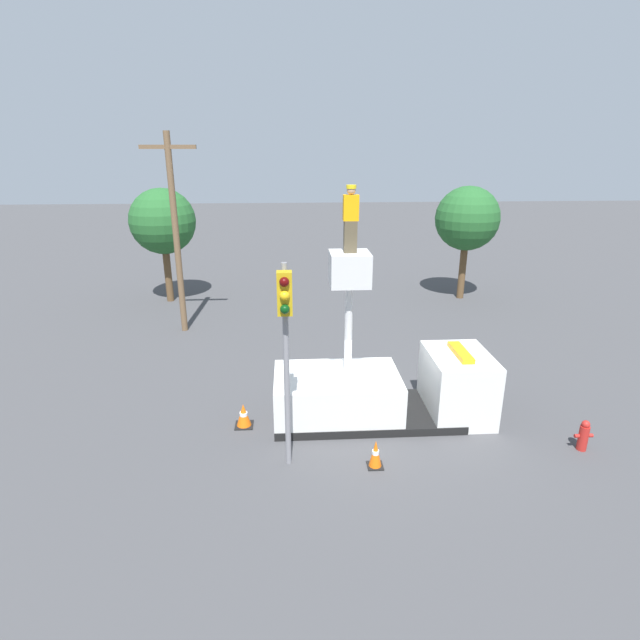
# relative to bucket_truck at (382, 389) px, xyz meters

# --- Properties ---
(ground_plane) EXTENTS (120.00, 120.00, 0.00)m
(ground_plane) POSITION_rel_bucket_truck_xyz_m (-0.45, 0.00, -0.89)
(ground_plane) COLOR #424244
(bucket_truck) EXTENTS (6.34, 2.41, 5.00)m
(bucket_truck) POSITION_rel_bucket_truck_xyz_m (0.00, 0.00, 0.00)
(bucket_truck) COLOR black
(bucket_truck) RESTS_ON ground
(worker) EXTENTS (0.40, 0.26, 1.75)m
(worker) POSITION_rel_bucket_truck_xyz_m (-1.04, 0.00, 4.98)
(worker) COLOR brown
(worker) RESTS_ON bucket_truck
(traffic_light_pole) EXTENTS (0.34, 0.57, 5.23)m
(traffic_light_pole) POSITION_rel_bucket_truck_xyz_m (-2.77, -2.32, 2.81)
(traffic_light_pole) COLOR gray
(traffic_light_pole) RESTS_ON ground
(fire_hydrant) EXTENTS (0.49, 0.25, 0.87)m
(fire_hydrant) POSITION_rel_bucket_truck_xyz_m (5.04, -2.07, -0.47)
(fire_hydrant) COLOR #B2231E
(fire_hydrant) RESTS_ON ground
(traffic_cone_rear) EXTENTS (0.52, 0.52, 0.70)m
(traffic_cone_rear) POSITION_rel_bucket_truck_xyz_m (-4.07, -0.31, -0.56)
(traffic_cone_rear) COLOR black
(traffic_cone_rear) RESTS_ON ground
(traffic_cone_curbside) EXTENTS (0.40, 0.40, 0.75)m
(traffic_cone_curbside) POSITION_rel_bucket_truck_xyz_m (-0.59, -2.47, -0.54)
(traffic_cone_curbside) COLOR black
(traffic_cone_curbside) RESTS_ON ground
(tree_left_bg) EXTENTS (3.24, 3.24, 5.82)m
(tree_left_bg) POSITION_rel_bucket_truck_xyz_m (6.41, 12.03, 3.28)
(tree_left_bg) COLOR brown
(tree_left_bg) RESTS_ON ground
(tree_right_bg) EXTENTS (3.25, 3.25, 5.76)m
(tree_right_bg) POSITION_rel_bucket_truck_xyz_m (-8.94, 12.42, 3.21)
(tree_right_bg) COLOR brown
(tree_right_bg) RESTS_ON ground
(utility_pole) EXTENTS (2.20, 0.26, 8.25)m
(utility_pole) POSITION_rel_bucket_truck_xyz_m (-7.33, 7.88, 3.55)
(utility_pole) COLOR brown
(utility_pole) RESTS_ON ground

